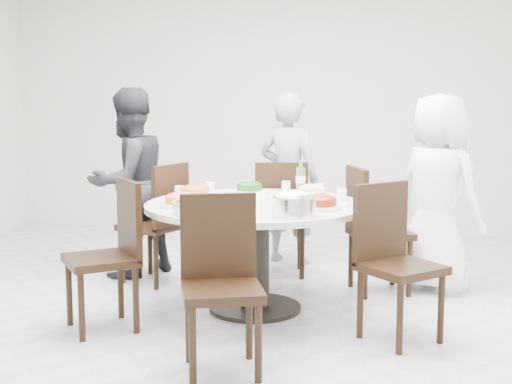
# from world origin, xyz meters

# --- Properties ---
(floor) EXTENTS (6.00, 6.00, 0.01)m
(floor) POSITION_xyz_m (0.00, 0.00, 0.00)
(floor) COLOR #B7B8BD
(floor) RESTS_ON ground
(wall_back) EXTENTS (6.00, 0.01, 2.80)m
(wall_back) POSITION_xyz_m (0.00, 3.00, 1.40)
(wall_back) COLOR silver
(wall_back) RESTS_ON ground
(wall_front) EXTENTS (6.00, 0.01, 2.80)m
(wall_front) POSITION_xyz_m (0.00, -3.00, 1.40)
(wall_front) COLOR silver
(wall_front) RESTS_ON ground
(dining_table) EXTENTS (1.50, 1.50, 0.75)m
(dining_table) POSITION_xyz_m (0.07, 0.14, 0.38)
(dining_table) COLOR white
(dining_table) RESTS_ON floor
(chair_ne) EXTENTS (0.53, 0.53, 0.95)m
(chair_ne) POSITION_xyz_m (0.93, 0.72, 0.47)
(chair_ne) COLOR black
(chair_ne) RESTS_ON floor
(chair_n) EXTENTS (0.47, 0.47, 0.95)m
(chair_n) POSITION_xyz_m (0.13, 1.15, 0.47)
(chair_n) COLOR black
(chair_n) RESTS_ON floor
(chair_nw) EXTENTS (0.55, 0.55, 0.95)m
(chair_nw) POSITION_xyz_m (-0.84, 0.76, 0.47)
(chair_nw) COLOR black
(chair_nw) RESTS_ON floor
(chair_sw) EXTENTS (0.59, 0.59, 0.95)m
(chair_sw) POSITION_xyz_m (-0.83, -0.41, 0.47)
(chair_sw) COLOR black
(chair_sw) RESTS_ON floor
(chair_s) EXTENTS (0.52, 0.52, 0.95)m
(chair_s) POSITION_xyz_m (0.06, -0.99, 0.47)
(chair_s) COLOR black
(chair_s) RESTS_ON floor
(chair_se) EXTENTS (0.59, 0.59, 0.95)m
(chair_se) POSITION_xyz_m (1.03, -0.35, 0.47)
(chair_se) COLOR black
(chair_se) RESTS_ON floor
(diner_right) EXTENTS (0.86, 0.84, 1.49)m
(diner_right) POSITION_xyz_m (1.36, 0.85, 0.75)
(diner_right) COLOR white
(diner_right) RESTS_ON floor
(diner_middle) EXTENTS (0.64, 0.52, 1.50)m
(diner_middle) POSITION_xyz_m (0.16, 1.57, 0.75)
(diner_middle) COLOR black
(diner_middle) RESTS_ON floor
(diner_left) EXTENTS (0.89, 0.94, 1.54)m
(diner_left) POSITION_xyz_m (-1.09, 0.94, 0.77)
(diner_left) COLOR black
(diner_left) RESTS_ON floor
(dish_greens) EXTENTS (0.24, 0.24, 0.06)m
(dish_greens) POSITION_xyz_m (-0.04, 0.60, 0.78)
(dish_greens) COLOR white
(dish_greens) RESTS_ON dining_table
(dish_pale) EXTENTS (0.25, 0.25, 0.07)m
(dish_pale) POSITION_xyz_m (0.43, 0.49, 0.78)
(dish_pale) COLOR white
(dish_pale) RESTS_ON dining_table
(dish_orange) EXTENTS (0.26, 0.26, 0.07)m
(dish_orange) POSITION_xyz_m (-0.39, 0.32, 0.79)
(dish_orange) COLOR white
(dish_orange) RESTS_ON dining_table
(dish_redbrown) EXTENTS (0.29, 0.29, 0.07)m
(dish_redbrown) POSITION_xyz_m (0.52, -0.04, 0.79)
(dish_redbrown) COLOR white
(dish_redbrown) RESTS_ON dining_table
(dish_tofu) EXTENTS (0.26, 0.26, 0.07)m
(dish_tofu) POSITION_xyz_m (-0.39, -0.09, 0.78)
(dish_tofu) COLOR white
(dish_tofu) RESTS_ON dining_table
(rice_bowl) EXTENTS (0.27, 0.27, 0.12)m
(rice_bowl) POSITION_xyz_m (0.38, -0.32, 0.81)
(rice_bowl) COLOR silver
(rice_bowl) RESTS_ON dining_table
(soup_bowl) EXTENTS (0.25, 0.25, 0.08)m
(soup_bowl) POSITION_xyz_m (-0.25, -0.34, 0.79)
(soup_bowl) COLOR white
(soup_bowl) RESTS_ON dining_table
(beverage_bottle) EXTENTS (0.07, 0.07, 0.25)m
(beverage_bottle) POSITION_xyz_m (0.34, 0.66, 0.87)
(beverage_bottle) COLOR #397830
(beverage_bottle) RESTS_ON dining_table
(tea_cups) EXTENTS (0.07, 0.07, 0.08)m
(tea_cups) POSITION_xyz_m (0.09, 0.77, 0.79)
(tea_cups) COLOR white
(tea_cups) RESTS_ON dining_table
(chopsticks) EXTENTS (0.24, 0.04, 0.01)m
(chopsticks) POSITION_xyz_m (0.10, 0.76, 0.76)
(chopsticks) COLOR tan
(chopsticks) RESTS_ON dining_table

